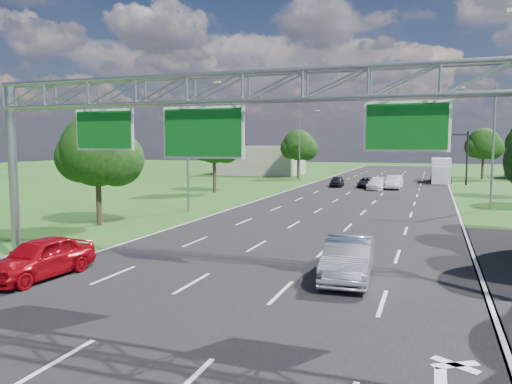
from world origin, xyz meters
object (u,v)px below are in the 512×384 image
at_px(silver_sedan, 348,258).
at_px(red_coupe, 40,258).
at_px(sign_gantry, 248,104).
at_px(box_truck, 441,171).
at_px(traffic_signal, 439,146).

bearing_deg(silver_sedan, red_coupe, -165.11).
xyz_separation_m(sign_gantry, box_truck, (7.61, 57.69, -5.28)).
xyz_separation_m(sign_gantry, silver_sedan, (3.46, 2.21, -6.04)).
bearing_deg(sign_gantry, traffic_signal, 82.32).
bearing_deg(traffic_signal, box_truck, 84.44).
distance_m(red_coupe, box_truck, 61.57).
bearing_deg(red_coupe, traffic_signal, 78.10).
bearing_deg(silver_sedan, sign_gantry, -151.20).
xyz_separation_m(traffic_signal, box_truck, (0.46, 4.69, -3.56)).
relative_size(sign_gantry, traffic_signal, 1.92).
relative_size(traffic_signal, silver_sedan, 2.37).
bearing_deg(silver_sedan, traffic_signal, 82.04).
height_order(sign_gantry, traffic_signal, sign_gantry).
bearing_deg(box_truck, traffic_signal, -95.88).
xyz_separation_m(traffic_signal, red_coupe, (-15.48, -54.78, -4.34)).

